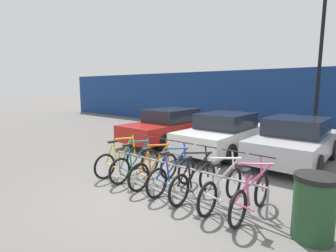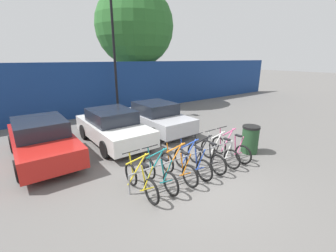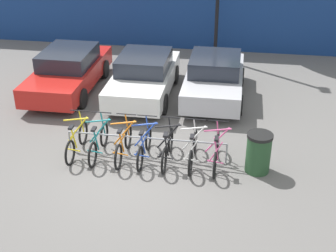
{
  "view_description": "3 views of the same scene",
  "coord_description": "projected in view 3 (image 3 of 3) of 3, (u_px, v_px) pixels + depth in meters",
  "views": [
    {
      "loc": [
        3.85,
        -3.87,
        2.35
      ],
      "look_at": [
        -0.64,
        1.44,
        1.29
      ],
      "focal_mm": 28.0,
      "sensor_mm": 36.0,
      "label": 1
    },
    {
      "loc": [
        -4.03,
        -4.01,
        3.42
      ],
      "look_at": [
        0.15,
        1.58,
        1.3
      ],
      "focal_mm": 24.0,
      "sensor_mm": 36.0,
      "label": 2
    },
    {
      "loc": [
        2.48,
        -9.5,
        6.44
      ],
      "look_at": [
        0.78,
        1.16,
        0.68
      ],
      "focal_mm": 50.0,
      "sensor_mm": 36.0,
      "label": 3
    }
  ],
  "objects": [
    {
      "name": "ground_plane",
      "position": [
        130.0,
        169.0,
        11.66
      ],
      "size": [
        120.0,
        120.0,
        0.0
      ],
      "primitive_type": "plane",
      "color": "#605E5B"
    },
    {
      "name": "hoarding_wall",
      "position": [
        181.0,
        11.0,
        19.18
      ],
      "size": [
        36.0,
        0.16,
        3.19
      ],
      "primitive_type": "cube",
      "color": "navy",
      "rests_on": "ground"
    },
    {
      "name": "bike_rack",
      "position": [
        146.0,
        140.0,
        11.97
      ],
      "size": [
        4.17,
        0.04,
        0.57
      ],
      "color": "gray",
      "rests_on": "ground"
    },
    {
      "name": "bicycle_yellow",
      "position": [
        77.0,
        141.0,
        12.15
      ],
      "size": [
        0.68,
        1.71,
        1.05
      ],
      "rotation": [
        0.0,
        0.0,
        -0.04
      ],
      "color": "black",
      "rests_on": "ground"
    },
    {
      "name": "bicycle_teal",
      "position": [
        99.0,
        143.0,
        12.07
      ],
      "size": [
        0.68,
        1.71,
        1.05
      ],
      "rotation": [
        0.0,
        0.0,
        0.01
      ],
      "color": "black",
      "rests_on": "ground"
    },
    {
      "name": "bicycle_orange",
      "position": [
        123.0,
        145.0,
        11.98
      ],
      "size": [
        0.68,
        1.71,
        1.05
      ],
      "rotation": [
        0.0,
        0.0,
        0.05
      ],
      "color": "black",
      "rests_on": "ground"
    },
    {
      "name": "bicycle_blue",
      "position": [
        144.0,
        147.0,
        11.9
      ],
      "size": [
        0.68,
        1.71,
        1.05
      ],
      "rotation": [
        0.0,
        0.0,
        -0.0
      ],
      "color": "black",
      "rests_on": "ground"
    },
    {
      "name": "bicycle_black",
      "position": [
        167.0,
        148.0,
        11.82
      ],
      "size": [
        0.68,
        1.71,
        1.05
      ],
      "rotation": [
        0.0,
        0.0,
        -0.0
      ],
      "color": "black",
      "rests_on": "ground"
    },
    {
      "name": "bicycle_white",
      "position": [
        193.0,
        151.0,
        11.73
      ],
      "size": [
        0.68,
        1.71,
        1.05
      ],
      "rotation": [
        0.0,
        0.0,
        0.02
      ],
      "color": "black",
      "rests_on": "ground"
    },
    {
      "name": "bicycle_pink",
      "position": [
        216.0,
        152.0,
        11.65
      ],
      "size": [
        0.68,
        1.71,
        1.05
      ],
      "rotation": [
        0.0,
        0.0,
        -0.04
      ],
      "color": "black",
      "rests_on": "ground"
    },
    {
      "name": "car_red",
      "position": [
        69.0,
        71.0,
        15.72
      ],
      "size": [
        1.91,
        4.45,
        1.4
      ],
      "color": "red",
      "rests_on": "ground"
    },
    {
      "name": "car_white",
      "position": [
        144.0,
        76.0,
        15.3
      ],
      "size": [
        1.91,
        4.21,
        1.4
      ],
      "color": "silver",
      "rests_on": "ground"
    },
    {
      "name": "car_silver",
      "position": [
        214.0,
        78.0,
        15.16
      ],
      "size": [
        1.91,
        4.01,
        1.4
      ],
      "color": "#B7B7BC",
      "rests_on": "ground"
    },
    {
      "name": "trash_bin",
      "position": [
        258.0,
        153.0,
        11.37
      ],
      "size": [
        0.63,
        0.63,
        1.03
      ],
      "color": "#234728",
      "rests_on": "ground"
    }
  ]
}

